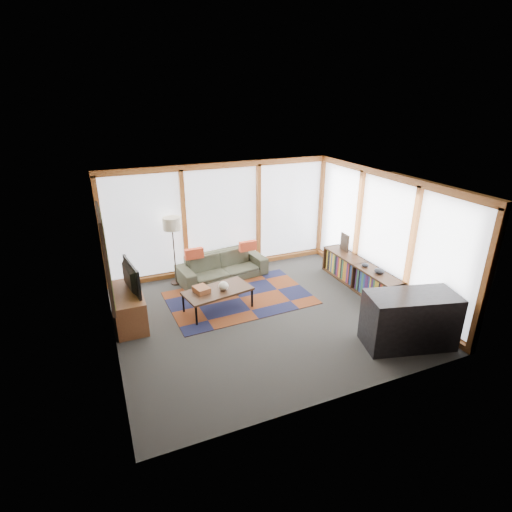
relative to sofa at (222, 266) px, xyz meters
name	(u,v)px	position (x,y,z in m)	size (l,w,h in m)	color
ground	(264,315)	(0.21, -1.92, -0.30)	(5.50, 5.50, 0.00)	#292927
room_envelope	(276,229)	(0.71, -1.36, 1.24)	(5.52, 5.02, 2.62)	#41352D
rug	(240,298)	(0.02, -1.08, -0.29)	(2.93, 1.88, 0.01)	#652E14
sofa	(222,266)	(0.00, 0.00, 0.00)	(2.05, 0.80, 0.60)	#373929
pillow_left	(194,254)	(-0.64, 0.01, 0.42)	(0.42, 0.13, 0.23)	#C84324
pillow_right	(248,246)	(0.64, 0.00, 0.41)	(0.41, 0.12, 0.23)	#C84324
floor_lamp	(174,251)	(-1.05, 0.16, 0.48)	(0.39, 0.39, 1.56)	black
coffee_table	(218,300)	(-0.54, -1.36, -0.08)	(1.32, 0.66, 0.44)	#33190F
book_stack	(201,290)	(-0.86, -1.32, 0.19)	(0.25, 0.31, 0.10)	brown
vase	(223,286)	(-0.43, -1.40, 0.23)	(0.20, 0.20, 0.17)	silver
bookshelf	(360,276)	(2.64, -1.65, 0.00)	(0.43, 2.38, 0.60)	#33190F
bowl_a	(379,271)	(2.66, -2.23, 0.35)	(0.21, 0.21, 0.11)	black
bowl_b	(365,265)	(2.60, -1.84, 0.34)	(0.16, 0.16, 0.08)	black
shelf_picture	(345,242)	(2.73, -0.86, 0.50)	(0.04, 0.31, 0.40)	black
tv_console	(129,307)	(-2.22, -1.17, 0.02)	(0.53, 1.27, 0.64)	brown
television	(127,278)	(-2.19, -1.15, 0.61)	(0.97, 0.13, 0.56)	black
bar_counter	(410,320)	(2.10, -3.74, 0.18)	(1.50, 0.70, 0.95)	black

